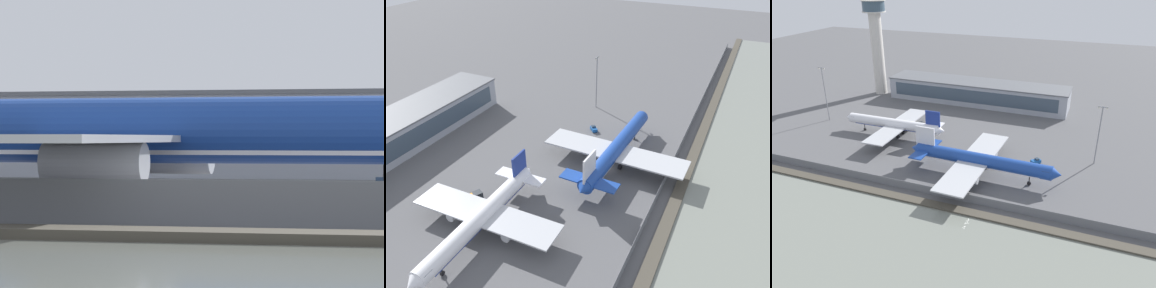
{
  "view_description": "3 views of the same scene",
  "coord_description": "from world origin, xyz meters",
  "views": [
    {
      "loc": [
        22.38,
        -70.8,
        4.69
      ],
      "look_at": [
        7.2,
        0.47,
        4.31
      ],
      "focal_mm": 105.0,
      "sensor_mm": 36.0,
      "label": 1
    },
    {
      "loc": [
        -83.5,
        -30.08,
        61.56
      ],
      "look_at": [
        0.11,
        9.96,
        5.83
      ],
      "focal_mm": 35.0,
      "sensor_mm": 36.0,
      "label": 2
    },
    {
      "loc": [
        35.55,
        -96.25,
        57.9
      ],
      "look_at": [
        -4.1,
        7.6,
        5.57
      ],
      "focal_mm": 35.0,
      "sensor_mm": 36.0,
      "label": 3
    }
  ],
  "objects": [
    {
      "name": "ground_plane",
      "position": [
        0.0,
        0.0,
        0.0
      ],
      "size": [
        500.0,
        500.0,
        0.0
      ],
      "primitive_type": "plane",
      "color": "#565659"
    },
    {
      "name": "cargo_jet_blue",
      "position": [
        3.87,
        -0.55,
        5.01
      ],
      "size": [
        48.19,
        41.54,
        13.12
      ],
      "color": "#193D93",
      "rests_on": "ground"
    },
    {
      "name": "baggage_tug",
      "position": [
        18.98,
        13.09,
        0.81
      ],
      "size": [
        3.44,
        3.35,
        1.8
      ],
      "color": "#19519E",
      "rests_on": "ground"
    },
    {
      "name": "terminal_building",
      "position": [
        -19.02,
        63.97,
        5.14
      ],
      "size": [
        84.86,
        16.28,
        10.25
      ],
      "color": "#9EA3AD",
      "rests_on": "ground"
    }
  ]
}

